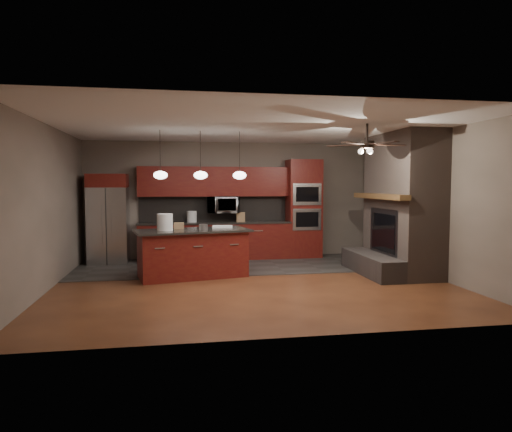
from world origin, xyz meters
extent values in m
plane|color=brown|center=(0.00, 0.00, 0.00)|extent=(7.00, 7.00, 0.00)
cube|color=white|center=(0.00, 0.00, 2.80)|extent=(7.00, 6.00, 0.02)
cube|color=gray|center=(0.00, 3.00, 1.40)|extent=(7.00, 0.02, 2.80)
cube|color=gray|center=(3.50, 0.00, 1.40)|extent=(0.02, 6.00, 2.80)
cube|color=gray|center=(-3.50, 0.00, 1.40)|extent=(0.02, 6.00, 2.80)
cube|color=#363430|center=(0.00, 1.80, 0.01)|extent=(7.00, 2.40, 0.01)
cube|color=brown|center=(3.10, 0.40, 1.40)|extent=(0.80, 2.00, 2.80)
cube|color=#413935|center=(2.45, 0.40, 0.20)|extent=(0.50, 2.00, 0.40)
cube|color=#2D2D30|center=(2.72, 0.40, 0.83)|extent=(0.05, 1.20, 0.95)
cube|color=black|center=(2.70, 0.40, 0.83)|extent=(0.02, 1.00, 0.75)
cube|color=brown|center=(2.60, 0.40, 1.55)|extent=(0.22, 2.10, 0.10)
cube|color=maroon|center=(-0.48, 2.70, 0.43)|extent=(3.55, 0.60, 0.86)
cube|color=black|center=(-0.48, 2.70, 0.88)|extent=(3.59, 0.64, 0.04)
cube|color=black|center=(-0.48, 2.98, 1.20)|extent=(3.55, 0.03, 0.60)
cube|color=maroon|center=(-0.48, 2.83, 1.85)|extent=(3.55, 0.35, 0.70)
cube|color=maroon|center=(1.70, 2.70, 1.19)|extent=(0.80, 0.60, 2.38)
cube|color=silver|center=(1.70, 2.40, 0.95)|extent=(0.70, 0.03, 0.52)
cube|color=black|center=(1.70, 2.38, 0.95)|extent=(0.55, 0.02, 0.35)
cube|color=silver|center=(1.70, 2.40, 1.55)|extent=(0.70, 0.03, 0.52)
cube|color=black|center=(1.70, 2.38, 1.55)|extent=(0.55, 0.02, 0.35)
imported|color=silver|center=(-0.27, 2.75, 1.30)|extent=(0.73, 0.41, 0.50)
cube|color=silver|center=(-2.88, 2.62, 0.86)|extent=(0.86, 0.72, 1.72)
cube|color=#2D2D30|center=(-2.88, 2.26, 0.86)|extent=(0.02, 0.02, 1.70)
cube|color=silver|center=(-2.98, 2.25, 0.91)|extent=(0.03, 0.03, 0.86)
cube|color=silver|center=(-2.78, 2.25, 0.91)|extent=(0.03, 0.03, 0.86)
cube|color=maroon|center=(-2.88, 2.62, 1.87)|extent=(0.86, 0.72, 0.30)
cube|color=maroon|center=(-1.06, 0.72, 0.44)|extent=(2.13, 1.22, 0.88)
cube|color=black|center=(-1.06, 0.72, 0.90)|extent=(2.31, 1.39, 0.04)
cylinder|color=white|center=(-1.58, 0.61, 1.08)|extent=(0.34, 0.34, 0.32)
cylinder|color=#A2A3A7|center=(-0.86, 0.58, 0.98)|extent=(0.20, 0.20, 0.11)
cube|color=white|center=(-0.46, 0.99, 0.94)|extent=(0.43, 0.32, 0.04)
cube|color=#936F4B|center=(-1.32, 0.89, 0.98)|extent=(0.19, 0.14, 0.12)
cylinder|color=white|center=(-1.01, 2.70, 1.03)|extent=(0.25, 0.25, 0.26)
cube|color=#A37D54|center=(0.14, 2.65, 1.01)|extent=(0.21, 0.16, 0.22)
cylinder|color=black|center=(-1.65, 0.70, 2.41)|extent=(0.01, 0.01, 0.78)
ellipsoid|color=white|center=(-1.65, 0.70, 1.96)|extent=(0.26, 0.26, 0.16)
cylinder|color=black|center=(-0.90, 0.70, 2.41)|extent=(0.01, 0.01, 0.78)
ellipsoid|color=white|center=(-0.90, 0.70, 1.96)|extent=(0.26, 0.26, 0.16)
cylinder|color=black|center=(-0.15, 0.70, 2.41)|extent=(0.01, 0.01, 0.78)
ellipsoid|color=white|center=(-0.15, 0.70, 1.96)|extent=(0.26, 0.26, 0.16)
cylinder|color=black|center=(1.80, -0.80, 2.65)|extent=(0.04, 0.04, 0.30)
cylinder|color=black|center=(1.80, -0.80, 2.45)|extent=(0.24, 0.24, 0.12)
cube|color=black|center=(2.18, -0.80, 2.45)|extent=(0.60, 0.12, 0.01)
cube|color=black|center=(1.92, -0.44, 2.45)|extent=(0.30, 0.61, 0.01)
cube|color=black|center=(1.49, -0.58, 2.45)|extent=(0.56, 0.45, 0.01)
cube|color=black|center=(1.49, -1.02, 2.45)|extent=(0.56, 0.45, 0.01)
cube|color=black|center=(1.92, -1.16, 2.45)|extent=(0.30, 0.61, 0.01)
camera|label=1|loc=(-1.34, -8.07, 1.79)|focal=32.00mm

